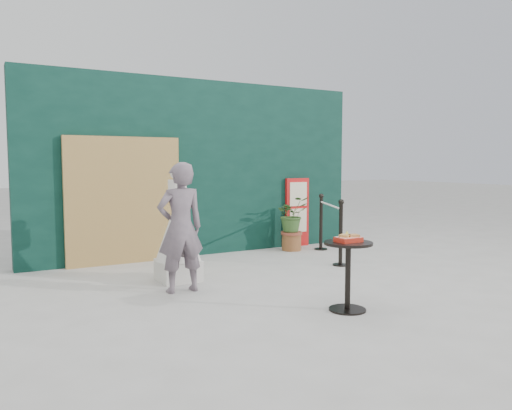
# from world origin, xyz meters

# --- Properties ---
(ground) EXTENTS (60.00, 60.00, 0.00)m
(ground) POSITION_xyz_m (0.00, 0.00, 0.00)
(ground) COLOR #ADAAA5
(ground) RESTS_ON ground
(back_wall) EXTENTS (6.00, 0.30, 3.00)m
(back_wall) POSITION_xyz_m (0.00, 3.15, 1.50)
(back_wall) COLOR black
(back_wall) RESTS_ON ground
(bamboo_fence) EXTENTS (1.80, 0.08, 2.00)m
(bamboo_fence) POSITION_xyz_m (-1.40, 2.94, 1.00)
(bamboo_fence) COLOR tan
(bamboo_fence) RESTS_ON ground
(woman) EXTENTS (0.59, 0.39, 1.60)m
(woman) POSITION_xyz_m (-1.26, 0.85, 0.80)
(woman) COLOR slate
(woman) RESTS_ON ground
(menu_board) EXTENTS (0.50, 0.07, 1.30)m
(menu_board) POSITION_xyz_m (1.90, 2.95, 0.65)
(menu_board) COLOR red
(menu_board) RESTS_ON ground
(statue) EXTENTS (0.61, 0.61, 1.56)m
(statue) POSITION_xyz_m (-1.08, 1.43, 0.64)
(statue) COLOR silver
(statue) RESTS_ON ground
(cafe_table) EXTENTS (0.52, 0.52, 0.75)m
(cafe_table) POSITION_xyz_m (0.02, -0.78, 0.50)
(cafe_table) COLOR black
(cafe_table) RESTS_ON ground
(food_basket) EXTENTS (0.26, 0.19, 0.11)m
(food_basket) POSITION_xyz_m (0.02, -0.78, 0.79)
(food_basket) COLOR red
(food_basket) RESTS_ON cafe_table
(planter) EXTENTS (0.58, 0.50, 0.98)m
(planter) POSITION_xyz_m (1.55, 2.62, 0.57)
(planter) COLOR brown
(planter) RESTS_ON ground
(stanchion_barrier) EXTENTS (0.84, 1.54, 1.03)m
(stanchion_barrier) POSITION_xyz_m (1.76, 1.77, 0.49)
(stanchion_barrier) COLOR black
(stanchion_barrier) RESTS_ON ground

